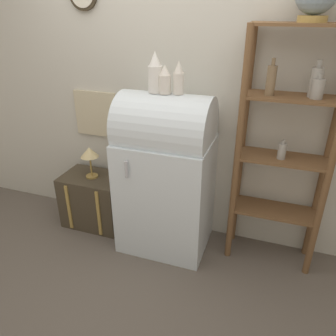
{
  "coord_description": "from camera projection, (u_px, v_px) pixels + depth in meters",
  "views": [
    {
      "loc": [
        0.81,
        -2.0,
        1.93
      ],
      "look_at": [
        0.02,
        0.26,
        0.75
      ],
      "focal_mm": 35.0,
      "sensor_mm": 36.0,
      "label": 1
    }
  ],
  "objects": [
    {
      "name": "suitcase_trunk",
      "position": [
        95.0,
        200.0,
        3.17
      ],
      "size": [
        0.57,
        0.4,
        0.51
      ],
      "color": "#423828",
      "rests_on": "ground_plane"
    },
    {
      "name": "vase_left",
      "position": [
        155.0,
        74.0,
        2.38
      ],
      "size": [
        0.11,
        0.11,
        0.29
      ],
      "color": "white",
      "rests_on": "refrigerator"
    },
    {
      "name": "refrigerator",
      "position": [
        166.0,
        173.0,
        2.71
      ],
      "size": [
        0.74,
        0.61,
        1.36
      ],
      "color": "silver",
      "rests_on": "ground_plane"
    },
    {
      "name": "desk_lamp",
      "position": [
        90.0,
        154.0,
        2.94
      ],
      "size": [
        0.16,
        0.16,
        0.3
      ],
      "color": "#AD8942",
      "rests_on": "suitcase_trunk"
    },
    {
      "name": "ground_plane",
      "position": [
        156.0,
        259.0,
        2.79
      ],
      "size": [
        12.0,
        12.0,
        0.0
      ],
      "primitive_type": "plane",
      "color": "#60564C"
    },
    {
      "name": "wall_back",
      "position": [
        178.0,
        86.0,
        2.68
      ],
      "size": [
        7.0,
        0.09,
        2.7
      ],
      "color": "beige",
      "rests_on": "ground_plane"
    },
    {
      "name": "vase_center",
      "position": [
        165.0,
        80.0,
        2.36
      ],
      "size": [
        0.09,
        0.09,
        0.21
      ],
      "color": "silver",
      "rests_on": "refrigerator"
    },
    {
      "name": "shelf_unit",
      "position": [
        286.0,
        140.0,
        2.38
      ],
      "size": [
        0.68,
        0.29,
        1.85
      ],
      "color": "brown",
      "rests_on": "ground_plane"
    },
    {
      "name": "vase_right",
      "position": [
        179.0,
        79.0,
        2.34
      ],
      "size": [
        0.08,
        0.08,
        0.23
      ],
      "color": "silver",
      "rests_on": "refrigerator"
    }
  ]
}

